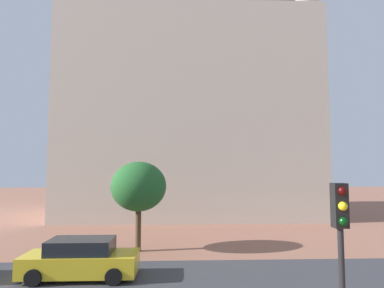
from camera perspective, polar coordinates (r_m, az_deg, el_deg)
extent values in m
plane|color=#93604C|center=(14.25, 1.76, -22.48)|extent=(120.00, 120.00, 0.00)
cube|color=beige|center=(31.54, -0.49, 4.42)|extent=(22.67, 11.79, 18.43)
cube|color=#38424C|center=(34.67, -0.47, 21.69)|extent=(20.85, 10.84, 2.40)
cube|color=beige|center=(34.06, 2.68, 19.04)|extent=(4.02, 4.02, 35.85)
cylinder|color=beige|center=(29.06, -20.28, 9.91)|extent=(2.80, 2.80, 22.88)
cylinder|color=beige|center=(29.64, 19.42, 9.27)|extent=(2.80, 2.80, 22.53)
cube|color=gold|center=(14.46, -19.33, -19.57)|extent=(4.54, 1.70, 0.81)
cube|color=black|center=(14.29, -19.26, -16.90)|extent=(2.54, 1.50, 0.58)
cylinder|color=black|center=(14.26, -26.60, -20.68)|extent=(0.64, 0.22, 0.64)
cylinder|color=black|center=(15.78, -23.90, -19.10)|extent=(0.64, 0.22, 0.64)
cylinder|color=black|center=(13.39, -13.89, -22.13)|extent=(0.64, 0.22, 0.64)
cylinder|color=black|center=(14.99, -12.49, -20.17)|extent=(0.64, 0.22, 0.64)
cube|color=black|center=(7.23, 24.95, -9.95)|extent=(0.28, 0.24, 0.90)
sphere|color=#390606|center=(7.09, 25.36, -7.63)|extent=(0.18, 0.18, 0.18)
sphere|color=yellow|center=(7.12, 25.44, -10.04)|extent=(0.18, 0.18, 0.18)
sphere|color=#06330C|center=(7.15, 25.52, -12.43)|extent=(0.18, 0.18, 0.18)
cylinder|color=#4C3823|center=(17.87, -9.64, -14.94)|extent=(0.31, 0.31, 2.25)
ellipsoid|color=#235B28|center=(17.59, -9.54, -7.50)|extent=(2.98, 2.98, 2.68)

